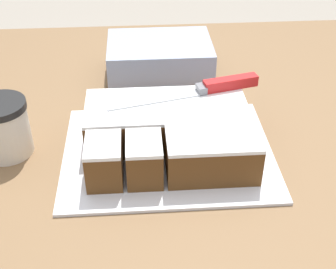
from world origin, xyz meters
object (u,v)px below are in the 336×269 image
Objects in this scene: coffee_cup at (4,128)px; storage_box at (160,60)px; knife at (214,87)px; cake_board at (168,152)px; cake at (170,134)px.

coffee_cup reaches higher than storage_box.
storage_box is at bearing 41.67° from coffee_cup.
knife is 1.25× the size of storage_box.
coffee_cup is at bearing 174.71° from cake_board.
knife is 2.78× the size of coffee_cup.
coffee_cup is 0.41m from storage_box.
knife is 0.41m from coffee_cup.
cake_board is at bearing -146.03° from cake.
cake is 0.14m from knife.
cake_board is at bearing -5.29° from coffee_cup.
coffee_cup reaches higher than cake.
storage_box is (0.31, 0.27, -0.01)m from coffee_cup.
knife is 0.24m from storage_box.
storage_box is at bearing 89.67° from cake_board.
cake is 1.01× the size of knife.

